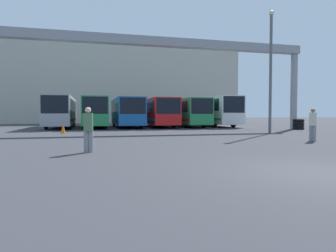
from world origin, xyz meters
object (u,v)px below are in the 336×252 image
Objects in this scene: pedestrian_far_center at (313,124)px; bus_slot_4 at (185,111)px; tire_stack at (298,124)px; lamp_post at (271,67)px; bus_slot_3 at (156,111)px; bus_slot_5 at (213,110)px; bus_slot_0 at (61,110)px; bus_slot_2 at (127,111)px; traffic_cone at (63,129)px; pedestrian_near_center at (88,128)px; bus_slot_1 at (94,111)px.

bus_slot_4 is at bearing 153.76° from pedestrian_far_center.
bus_slot_4 is 6.17× the size of pedestrian_far_center.
pedestrian_far_center reaches higher than tire_stack.
tire_stack is 8.74m from lamp_post.
pedestrian_far_center is 12.63m from tire_stack.
bus_slot_5 is at bearing -1.76° from bus_slot_3.
bus_slot_0 is 6.67× the size of pedestrian_far_center.
bus_slot_4 is at bearing -1.83° from bus_slot_0.
tire_stack is (7.20, 10.37, -0.43)m from pedestrian_far_center.
traffic_cone is at bearing -122.11° from bus_slot_2.
pedestrian_near_center reaches higher than traffic_cone.
bus_slot_3 is at bearing 176.79° from bus_slot_4.
bus_slot_2 reaches higher than pedestrian_far_center.
bus_slot_4 is at bearing 179.70° from bus_slot_5.
traffic_cone is (-2.33, -9.41, -1.43)m from bus_slot_1.
tire_stack is (11.46, -8.84, -1.26)m from bus_slot_3.
bus_slot_5 reaches higher than bus_slot_0.
bus_slot_0 is 6.83× the size of pedestrian_near_center.
bus_slot_0 is 3.34m from bus_slot_1.
pedestrian_near_center is (-13.76, -20.83, -1.00)m from bus_slot_5.
bus_slot_0 is 6.70m from bus_slot_2.
bus_slot_3 is 6.55× the size of pedestrian_near_center.
pedestrian_far_center is at bearing -97.23° from bus_slot_5.
lamp_post reaches higher than bus_slot_2.
bus_slot_1 reaches higher than bus_slot_3.
pedestrian_far_center is (7.59, -18.85, -0.83)m from bus_slot_2.
bus_slot_5 is at bearing 119.03° from tire_stack.
bus_slot_1 is at bearing -89.61° from pedestrian_near_center.
traffic_cone is at bearing -103.91° from bus_slot_1.
traffic_cone is at bearing -155.57° from pedestrian_far_center.
pedestrian_near_center is at bearing -82.21° from bus_slot_0.
bus_slot_0 is at bearing 138.28° from lamp_post.
bus_slot_0 is 20.89m from lamp_post.
pedestrian_far_center is 0.20× the size of lamp_post.
bus_slot_1 is 1.27× the size of lamp_post.
bus_slot_2 is at bearing -5.10° from bus_slot_0.
lamp_post is at bearing -95.30° from bus_slot_5.
bus_slot_0 is at bearing 178.48° from bus_slot_5.
bus_slot_3 is 14.88m from lamp_post.
bus_slot_0 is at bearing 178.63° from bus_slot_3.
bus_slot_1 is 13.34m from bus_slot_5.
bus_slot_2 is 5.98× the size of pedestrian_far_center.
pedestrian_far_center is 1.66× the size of tire_stack.
bus_slot_2 is 0.94× the size of bus_slot_3.
pedestrian_near_center is 11.50m from pedestrian_far_center.
bus_slot_5 is (6.67, -0.20, 0.15)m from bus_slot_3.
bus_slot_3 is at bearing 46.19° from traffic_cone.
bus_slot_2 is at bearing -6.57° from bus_slot_1.
tire_stack is (18.55, 12.19, -0.41)m from pedestrian_near_center.
bus_slot_5 reaches higher than traffic_cone.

